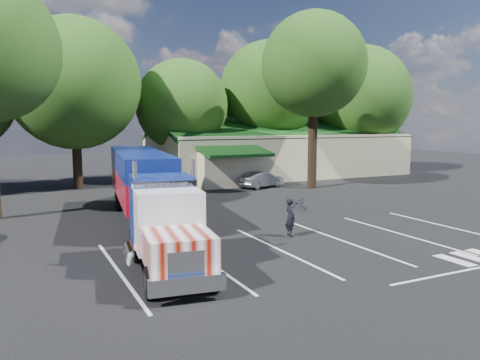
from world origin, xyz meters
name	(u,v)px	position (x,y,z in m)	size (l,w,h in m)	color
ground	(221,222)	(0.00, 0.00, 0.00)	(120.00, 120.00, 0.00)	black
event_hall	(276,152)	(13.74, 17.81, 2.21)	(24.20, 14.12, 5.55)	beige
tree_row_c	(74,84)	(-5.00, 16.20, 8.04)	(10.00, 10.00, 13.05)	black
tree_row_d	(182,105)	(4.00, 17.50, 6.58)	(8.00, 8.00, 10.60)	black
tree_row_e	(269,91)	(13.00, 18.00, 8.09)	(9.60, 9.60, 12.90)	black
tree_row_f	(360,96)	(23.00, 16.80, 7.79)	(10.40, 10.40, 13.00)	black
tree_near_right	(314,65)	(11.50, 8.50, 9.46)	(8.00, 8.00, 13.50)	black
semi_truck	(145,185)	(-3.89, 0.06, 2.15)	(4.72, 18.24, 3.79)	black
woman	(290,217)	(1.60, -4.13, 0.87)	(0.64, 0.42, 1.74)	black
bicycle	(298,202)	(5.50, 1.24, 0.43)	(0.57, 1.62, 0.85)	black
silver_sedan	(262,180)	(8.15, 10.50, 0.63)	(1.34, 3.84, 1.27)	#A3A6AB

